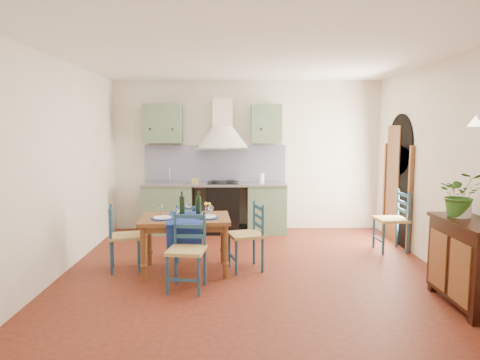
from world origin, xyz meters
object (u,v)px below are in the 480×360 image
chair_near (187,250)px  potted_plant (461,194)px  sideboard (470,260)px  dining_table (186,223)px

chair_near → potted_plant: 3.14m
chair_near → sideboard: (3.06, -0.55, 0.04)m
chair_near → sideboard: size_ratio=0.86×
dining_table → chair_near: dining_table is taller
chair_near → potted_plant: potted_plant is taller
potted_plant → sideboard: bearing=-84.8°
dining_table → potted_plant: 3.31m
sideboard → potted_plant: potted_plant is taller
chair_near → sideboard: 3.11m
sideboard → potted_plant: (-0.02, 0.22, 0.67)m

